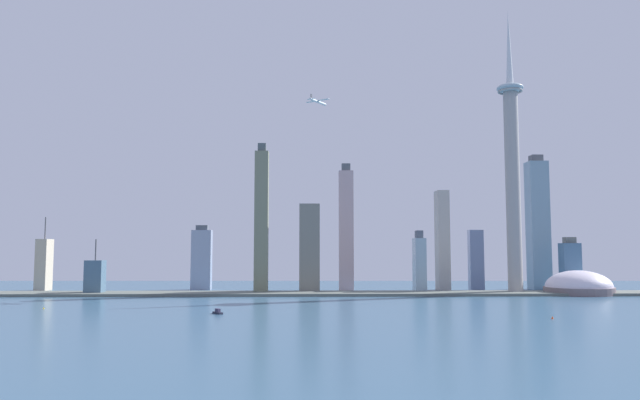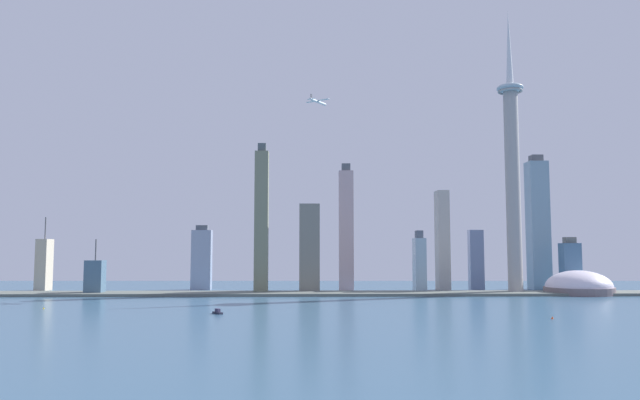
# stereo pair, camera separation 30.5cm
# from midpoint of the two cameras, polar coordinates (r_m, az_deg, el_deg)

# --- Properties ---
(waterfront_pier) EXTENTS (997.65, 55.29, 3.19)m
(waterfront_pier) POSITION_cam_midpoint_polar(r_m,az_deg,el_deg) (695.56, -4.46, -9.08)
(waterfront_pier) COLOR #5F665F
(waterfront_pier) RESTS_ON ground
(observation_tower) EXTENTS (32.45, 32.45, 352.34)m
(observation_tower) POSITION_cam_midpoint_polar(r_m,az_deg,el_deg) (752.63, 18.24, 3.34)
(observation_tower) COLOR #A19C9A
(observation_tower) RESTS_ON ground
(stadium_dome) EXTENTS (79.92, 79.92, 39.31)m
(stadium_dome) POSITION_cam_midpoint_polar(r_m,az_deg,el_deg) (766.75, 23.92, -7.82)
(stadium_dome) COLOR slate
(stadium_dome) RESTS_ON ground
(skyscraper_0) EXTENTS (26.14, 14.88, 85.62)m
(skyscraper_0) POSITION_cam_midpoint_polar(r_m,az_deg,el_deg) (800.08, -11.45, -5.64)
(skyscraper_0) COLOR #93A0BB
(skyscraper_0) RESTS_ON ground
(skyscraper_1) EXTENTS (20.38, 17.11, 65.11)m
(skyscraper_1) POSITION_cam_midpoint_polar(r_m,az_deg,el_deg) (739.91, -21.08, -7.06)
(skyscraper_1) COLOR #47647B
(skyscraper_1) RESTS_ON ground
(skyscraper_2) EXTENTS (22.18, 18.39, 68.71)m
(skyscraper_2) POSITION_cam_midpoint_polar(r_m,az_deg,el_deg) (803.73, 23.24, -5.96)
(skyscraper_2) COLOR #3F6181
(skyscraper_2) RESTS_ON ground
(skyscraper_3) EXTENTS (16.28, 14.82, 182.14)m
(skyscraper_3) POSITION_cam_midpoint_polar(r_m,az_deg,el_deg) (709.82, -5.72, -2.00)
(skyscraper_3) COLOR slate
(skyscraper_3) RESTS_ON ground
(skyscraper_4) EXTENTS (18.16, 13.31, 78.88)m
(skyscraper_4) POSITION_cam_midpoint_polar(r_m,az_deg,el_deg) (800.55, 14.98, -5.67)
(skyscraper_4) COLOR slate
(skyscraper_4) RESTS_ON ground
(skyscraper_5) EXTENTS (14.76, 22.02, 95.60)m
(skyscraper_5) POSITION_cam_midpoint_polar(r_m,az_deg,el_deg) (847.76, -25.31, -5.71)
(skyscraper_5) COLOR #BCAE95
(skyscraper_5) RESTS_ON ground
(skyscraper_6) EXTENTS (15.29, 25.28, 130.92)m
(skyscraper_6) POSITION_cam_midpoint_polar(r_m,az_deg,el_deg) (790.49, 11.86, -3.85)
(skyscraper_6) COLOR #BCB1A8
(skyscraper_6) RESTS_ON ground
(skyscraper_7) EXTENTS (24.80, 22.29, 108.97)m
(skyscraper_7) POSITION_cam_midpoint_polar(r_m,az_deg,el_deg) (720.45, -1.01, -4.74)
(skyscraper_7) COLOR slate
(skyscraper_7) RESTS_ON ground
(skyscraper_8) EXTENTS (18.68, 13.32, 165.78)m
(skyscraper_8) POSITION_cam_midpoint_polar(r_m,az_deg,el_deg) (763.39, 2.58, -2.84)
(skyscraper_8) COLOR #BFA2A6
(skyscraper_8) RESTS_ON ground
(skyscraper_9) EXTENTS (13.46, 24.78, 76.63)m
(skyscraper_9) POSITION_cam_midpoint_polar(r_m,az_deg,el_deg) (740.78, 9.68, -6.15)
(skyscraper_9) COLOR #95AFBF
(skyscraper_9) RESTS_ON ground
(skyscraper_10) EXTENTS (25.38, 24.83, 181.44)m
(skyscraper_10) POSITION_cam_midpoint_polar(r_m,az_deg,el_deg) (843.44, 20.49, -2.19)
(skyscraper_10) COLOR #7290A5
(skyscraper_10) RESTS_ON ground
(boat_2) EXTENTS (10.12, 12.08, 4.30)m
(boat_2) POSITION_cam_midpoint_polar(r_m,az_deg,el_deg) (496.17, -9.93, -10.70)
(boat_2) COLOR #212334
(boat_2) RESTS_ON ground
(channel_buoy_0) EXTENTS (1.87, 1.87, 2.14)m
(channel_buoy_0) POSITION_cam_midpoint_polar(r_m,az_deg,el_deg) (487.16, 21.72, -10.59)
(channel_buoy_0) COLOR #E54C19
(channel_buoy_0) RESTS_ON ground
(channel_buoy_1) EXTENTS (1.38, 1.38, 1.68)m
(channel_buoy_1) POSITION_cam_midpoint_polar(r_m,az_deg,el_deg) (583.87, -25.33, -9.50)
(channel_buoy_1) COLOR yellow
(channel_buoy_1) RESTS_ON ground
(airplane) EXTENTS (29.18, 31.47, 8.10)m
(airplane) POSITION_cam_midpoint_polar(r_m,az_deg,el_deg) (730.06, -0.18, 9.57)
(airplane) COLOR silver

